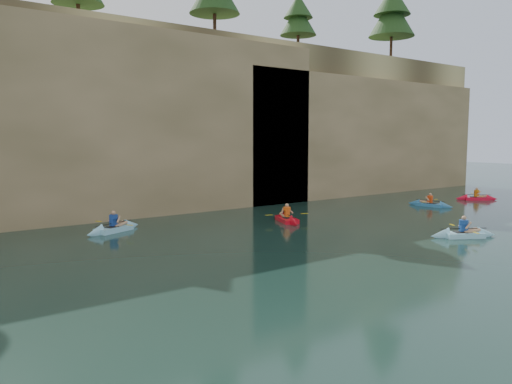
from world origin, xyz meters
TOP-DOWN VIEW (x-y plane):
  - ground at (0.00, 0.00)m, footprint 160.00×160.00m
  - cliff at (0.00, 30.00)m, footprint 70.00×16.00m
  - cliff_slab_center at (2.00, 22.60)m, footprint 24.00×2.40m
  - cliff_slab_east at (22.00, 22.60)m, footprint 26.00×2.40m
  - sea_cave_center at (-4.00, 21.95)m, footprint 3.50×1.00m
  - sea_cave_east at (10.00, 21.95)m, footprint 5.00×1.00m
  - kayaker_ltblue_near at (10.85, 7.13)m, footprint 3.21×2.25m
  - kayaker_red_far at (7.00, 15.46)m, footprint 2.36×3.51m
  - kayaker_ltblue_mid at (-1.86, 18.34)m, footprint 3.48×2.39m
  - kayaker_blue_east at (18.94, 14.46)m, footprint 2.24×3.27m
  - kayaker_extra_east at (24.80, 14.45)m, footprint 2.80×2.54m

SIDE VIEW (x-z plane):
  - ground at x=0.00m, z-range 0.00..0.00m
  - kayaker_blue_east at x=18.94m, z-range -0.43..0.71m
  - kayaker_extra_east at x=24.80m, z-range -0.44..0.73m
  - kayaker_red_far at x=7.00m, z-range -0.48..0.80m
  - kayaker_ltblue_near at x=10.85m, z-range -0.48..0.80m
  - kayaker_ltblue_mid at x=-1.86m, z-range -0.50..0.82m
  - sea_cave_center at x=-4.00m, z-range 0.00..3.20m
  - sea_cave_east at x=10.00m, z-range 0.00..4.50m
  - cliff_slab_east at x=22.00m, z-range 0.00..9.84m
  - cliff_slab_center at x=2.00m, z-range 0.00..11.40m
  - cliff at x=0.00m, z-range 0.00..12.00m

